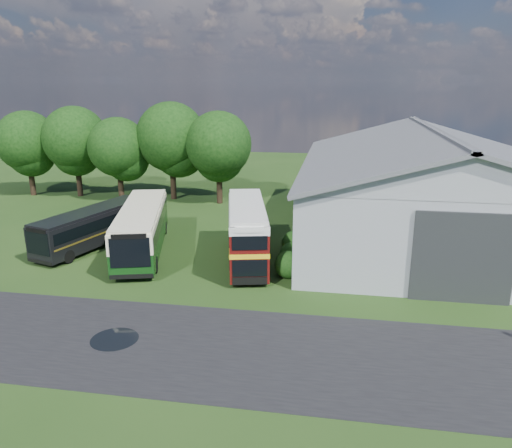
% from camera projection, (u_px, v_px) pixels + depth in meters
% --- Properties ---
extents(ground, '(120.00, 120.00, 0.00)m').
position_uv_depth(ground, '(167.00, 313.00, 25.60)').
color(ground, '#193510').
rests_on(ground, ground).
extents(asphalt_road, '(60.00, 8.00, 0.02)m').
position_uv_depth(asphalt_road, '(209.00, 348.00, 22.28)').
color(asphalt_road, black).
rests_on(asphalt_road, ground).
extents(puddle, '(2.20, 2.20, 0.01)m').
position_uv_depth(puddle, '(115.00, 340.00, 23.00)').
color(puddle, black).
rests_on(puddle, ground).
extents(storage_shed, '(18.80, 24.80, 8.15)m').
position_uv_depth(storage_shed, '(429.00, 183.00, 37.18)').
color(storage_shed, gray).
rests_on(storage_shed, ground).
extents(tree_far_left, '(6.12, 6.12, 8.64)m').
position_uv_depth(tree_far_left, '(27.00, 141.00, 50.49)').
color(tree_far_left, black).
rests_on(tree_far_left, ground).
extents(tree_left_a, '(6.46, 6.46, 9.12)m').
position_uv_depth(tree_left_a, '(75.00, 139.00, 50.07)').
color(tree_left_a, black).
rests_on(tree_left_a, ground).
extents(tree_left_b, '(5.78, 5.78, 8.16)m').
position_uv_depth(tree_left_b, '(118.00, 147.00, 48.50)').
color(tree_left_b, black).
rests_on(tree_left_b, ground).
extents(tree_mid, '(6.80, 6.80, 9.60)m').
position_uv_depth(tree_mid, '(171.00, 137.00, 48.67)').
color(tree_mid, black).
rests_on(tree_mid, ground).
extents(tree_right_a, '(6.26, 6.26, 8.83)m').
position_uv_depth(tree_right_a, '(219.00, 144.00, 47.06)').
color(tree_right_a, black).
rests_on(tree_right_a, ground).
extents(shrub_front, '(1.70, 1.70, 1.70)m').
position_uv_depth(shrub_front, '(288.00, 277.00, 30.39)').
color(shrub_front, '#194714').
rests_on(shrub_front, ground).
extents(shrub_mid, '(1.60, 1.60, 1.60)m').
position_uv_depth(shrub_mid, '(292.00, 265.00, 32.28)').
color(shrub_mid, '#194714').
rests_on(shrub_mid, ground).
extents(shrub_back, '(1.80, 1.80, 1.80)m').
position_uv_depth(shrub_back, '(294.00, 255.00, 34.18)').
color(shrub_back, '#194714').
rests_on(shrub_back, ground).
extents(bus_green_single, '(5.69, 11.92, 3.20)m').
position_uv_depth(bus_green_single, '(142.00, 228.00, 34.34)').
color(bus_green_single, black).
rests_on(bus_green_single, ground).
extents(bus_maroon_double, '(4.26, 9.43, 3.93)m').
position_uv_depth(bus_maroon_double, '(247.00, 233.00, 32.40)').
color(bus_maroon_double, black).
rests_on(bus_maroon_double, ground).
extents(bus_dark_single, '(4.89, 10.06, 2.71)m').
position_uv_depth(bus_dark_single, '(93.00, 227.00, 35.66)').
color(bus_dark_single, black).
rests_on(bus_dark_single, ground).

